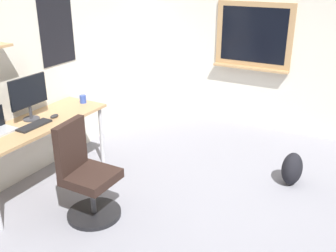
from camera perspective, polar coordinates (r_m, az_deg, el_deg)
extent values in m
plane|color=gray|center=(3.91, 10.28, -13.19)|extent=(5.20, 5.20, 0.00)
cube|color=silver|center=(4.65, -18.58, 9.45)|extent=(5.00, 0.10, 2.60)
cube|color=black|center=(4.76, -15.93, 13.10)|extent=(0.52, 0.01, 0.74)
cube|color=silver|center=(5.67, 19.67, 11.46)|extent=(0.10, 5.00, 2.60)
cube|color=tan|center=(5.76, 12.43, 12.89)|extent=(0.04, 1.10, 0.90)
cube|color=black|center=(5.74, 12.39, 12.87)|extent=(0.01, 0.94, 0.76)
cube|color=tan|center=(5.81, 11.92, 8.31)|extent=(0.12, 1.10, 0.03)
cube|color=tan|center=(4.25, -18.79, 0.31)|extent=(1.64, 0.57, 0.03)
cylinder|color=#B7B7BC|center=(4.75, -9.72, -1.40)|extent=(0.04, 0.04, 0.72)
cylinder|color=#B7B7BC|center=(5.03, -13.78, -0.36)|extent=(0.04, 0.04, 0.72)
cylinder|color=black|center=(3.95, -10.73, -12.46)|extent=(0.52, 0.52, 0.04)
cylinder|color=#4C4C51|center=(3.85, -10.93, -10.14)|extent=(0.05, 0.05, 0.34)
cube|color=black|center=(3.74, -11.17, -7.35)|extent=(0.44, 0.44, 0.09)
cube|color=black|center=(3.71, -14.07, -2.85)|extent=(0.41, 0.11, 0.48)
cylinder|color=#38383D|center=(4.34, -19.34, 1.01)|extent=(0.17, 0.17, 0.01)
cylinder|color=#38383D|center=(4.31, -19.47, 1.96)|extent=(0.03, 0.03, 0.14)
cube|color=black|center=(4.23, -19.77, 4.79)|extent=(0.46, 0.02, 0.31)
cube|color=black|center=(4.14, -18.97, 0.09)|extent=(0.37, 0.13, 0.02)
ellipsoid|color=#262628|center=(4.31, -16.30, 1.41)|extent=(0.10, 0.06, 0.03)
cylinder|color=#334CA5|center=(4.69, -12.34, 3.86)|extent=(0.08, 0.08, 0.09)
ellipsoid|color=black|center=(4.53, 17.69, -5.97)|extent=(0.32, 0.22, 0.37)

